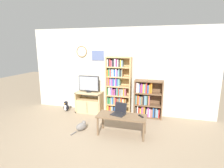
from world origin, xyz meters
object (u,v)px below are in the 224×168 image
Objects in this scene: remote_near_laptop at (141,116)px; television at (89,84)px; laptop at (119,111)px; cat at (82,126)px; tv_stand at (89,102)px; bookshelf_tall at (117,87)px; bookshelf_short at (147,100)px; coffee_table at (122,117)px; penguin_figurine at (66,107)px.

television is at bearing 106.51° from remote_near_laptop.
laptop is 0.77× the size of cat.
laptop is 0.52m from remote_near_laptop.
cat is (-1.44, -0.10, -0.39)m from remote_near_laptop.
tv_stand is 1.03m from bookshelf_tall.
bookshelf_tall is 1.53m from remote_near_laptop.
bookshelf_short is 1.31m from laptop.
coffee_table reaches higher than cat.
penguin_figurine is at bearing -171.95° from bookshelf_tall.
television is 1.95× the size of penguin_figurine.
cat is at bearing -113.93° from bookshelf_tall.
bookshelf_short reaches higher than tv_stand.
cat is at bearing -76.11° from tv_stand.
remote_near_laptop is at bearing -33.18° from television.
coffee_table is at bearing -26.63° from penguin_figurine.
cat is at bearing -76.06° from television.
tv_stand is at bearing 9.78° from penguin_figurine.
remote_near_laptop is 2.70m from penguin_figurine.
television is 1.51m from cat.
cat is 1.44× the size of penguin_figurine.
television is 1.76× the size of laptop.
penguin_figurine is (-1.64, -0.23, -0.70)m from bookshelf_tall.
tv_stand is 0.72× the size of coffee_table.
bookshelf_short reaches higher than cat.
bookshelf_short is 2.99× the size of laptop.
laptop is at bearing -114.84° from bookshelf_short.
cat is (-0.58, -1.32, -0.75)m from bookshelf_tall.
bookshelf_tall reaches higher than bookshelf_short.
bookshelf_tall is (0.89, 0.08, -0.05)m from television.
tv_stand is 0.46× the size of bookshelf_tall.
remote_near_laptop is (0.44, 0.04, 0.06)m from coffee_table.
television is 0.90m from bookshelf_tall.
television is at bearing 11.49° from penguin_figurine.
bookshelf_tall is at bearing 6.57° from tv_stand.
television is (-0.01, 0.02, 0.58)m from tv_stand.
television is at bearing -174.88° from bookshelf_tall.
tv_stand is 1.66m from laptop.
coffee_table is (1.31, -1.18, -0.48)m from television.
bookshelf_tall is at bearing 179.61° from bookshelf_short.
bookshelf_short reaches higher than laptop.
coffee_table is at bearing -110.67° from bookshelf_short.
television is 1.83m from bookshelf_short.
coffee_table is 3.09× the size of laptop.
tv_stand is 1.27m from cat.
bookshelf_tall is at bearing 5.12° from television.
remote_near_laptop is at bearing 5.70° from coffee_table.
cat is (-0.92, -0.12, -0.44)m from laptop.
penguin_figurine is at bearing -174.89° from bookshelf_short.
remote_near_laptop is (0.85, -1.22, -0.36)m from bookshelf_tall.
penguin_figurine is at bearing 169.01° from laptop.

